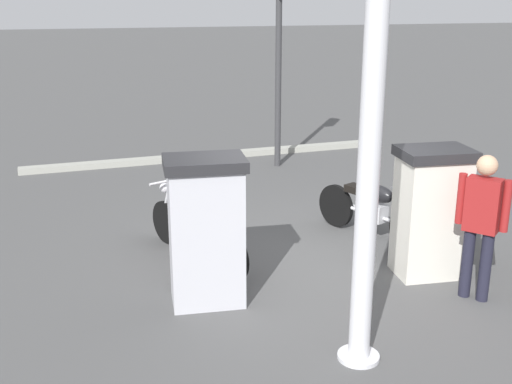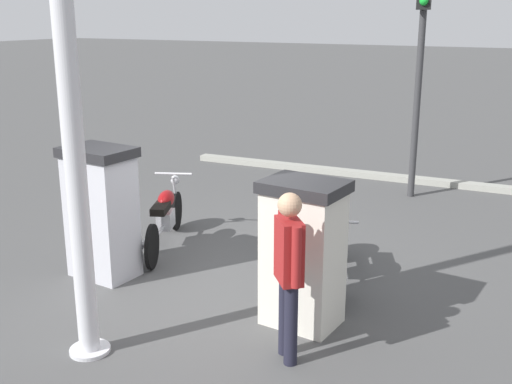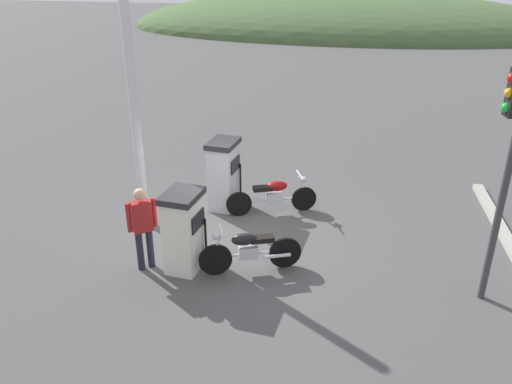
{
  "view_description": "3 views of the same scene",
  "coord_description": "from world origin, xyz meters",
  "px_view_note": "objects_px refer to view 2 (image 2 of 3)",
  "views": [
    {
      "loc": [
        -6.95,
        2.58,
        3.31
      ],
      "look_at": [
        0.76,
        0.43,
        0.8
      ],
      "focal_mm": 44.52,
      "sensor_mm": 36.0,
      "label": 1
    },
    {
      "loc": [
        -6.24,
        -3.82,
        3.22
      ],
      "look_at": [
        0.08,
        -0.45,
        1.18
      ],
      "focal_mm": 43.94,
      "sensor_mm": 36.0,
      "label": 2
    },
    {
      "loc": [
        2.56,
        -9.28,
        5.44
      ],
      "look_at": [
        0.41,
        0.36,
        0.93
      ],
      "focal_mm": 35.89,
      "sensor_mm": 36.0,
      "label": 3
    }
  ],
  "objects_px": {
    "roadside_traffic_light": "(421,44)",
    "canopy_support_pole": "(71,120)",
    "motorcycle_near_pump": "(331,244)",
    "fuel_pump_near": "(303,253)",
    "attendant_person": "(289,266)",
    "fuel_pump_far": "(102,212)",
    "motorcycle_far_pump": "(165,215)"
  },
  "relations": [
    {
      "from": "roadside_traffic_light",
      "to": "canopy_support_pole",
      "type": "height_order",
      "value": "canopy_support_pole"
    },
    {
      "from": "motorcycle_near_pump",
      "to": "canopy_support_pole",
      "type": "distance_m",
      "value": 3.62
    },
    {
      "from": "canopy_support_pole",
      "to": "fuel_pump_near",
      "type": "bearing_deg",
      "value": -45.9
    },
    {
      "from": "fuel_pump_far",
      "to": "attendant_person",
      "type": "xyz_separation_m",
      "value": [
        -0.74,
        -2.92,
        0.11
      ]
    },
    {
      "from": "fuel_pump_far",
      "to": "attendant_person",
      "type": "height_order",
      "value": "attendant_person"
    },
    {
      "from": "motorcycle_near_pump",
      "to": "canopy_support_pole",
      "type": "xyz_separation_m",
      "value": [
        -2.76,
        1.45,
        1.84
      ]
    },
    {
      "from": "attendant_person",
      "to": "canopy_support_pole",
      "type": "height_order",
      "value": "canopy_support_pole"
    },
    {
      "from": "motorcycle_near_pump",
      "to": "roadside_traffic_light",
      "type": "xyz_separation_m",
      "value": [
        4.12,
        0.06,
        2.25
      ]
    },
    {
      "from": "roadside_traffic_light",
      "to": "canopy_support_pole",
      "type": "distance_m",
      "value": 7.03
    },
    {
      "from": "fuel_pump_far",
      "to": "motorcycle_far_pump",
      "type": "bearing_deg",
      "value": -3.72
    },
    {
      "from": "fuel_pump_near",
      "to": "attendant_person",
      "type": "bearing_deg",
      "value": -166.36
    },
    {
      "from": "fuel_pump_near",
      "to": "fuel_pump_far",
      "type": "relative_size",
      "value": 0.95
    },
    {
      "from": "fuel_pump_far",
      "to": "canopy_support_pole",
      "type": "xyz_separation_m",
      "value": [
        -1.55,
        -1.14,
        1.46
      ]
    },
    {
      "from": "roadside_traffic_light",
      "to": "attendant_person",
      "type": "bearing_deg",
      "value": -176.37
    },
    {
      "from": "motorcycle_far_pump",
      "to": "canopy_support_pole",
      "type": "bearing_deg",
      "value": -158.85
    },
    {
      "from": "canopy_support_pole",
      "to": "roadside_traffic_light",
      "type": "bearing_deg",
      "value": -11.45
    },
    {
      "from": "fuel_pump_near",
      "to": "roadside_traffic_light",
      "type": "xyz_separation_m",
      "value": [
        5.33,
        0.21,
        1.91
      ]
    },
    {
      "from": "fuel_pump_far",
      "to": "roadside_traffic_light",
      "type": "xyz_separation_m",
      "value": [
        5.33,
        -2.54,
        1.87
      ]
    },
    {
      "from": "motorcycle_near_pump",
      "to": "roadside_traffic_light",
      "type": "bearing_deg",
      "value": 0.79
    },
    {
      "from": "fuel_pump_far",
      "to": "roadside_traffic_light",
      "type": "bearing_deg",
      "value": -25.43
    },
    {
      "from": "motorcycle_near_pump",
      "to": "attendant_person",
      "type": "relative_size",
      "value": 1.1
    },
    {
      "from": "fuel_pump_near",
      "to": "motorcycle_near_pump",
      "type": "xyz_separation_m",
      "value": [
        1.21,
        0.15,
        -0.34
      ]
    },
    {
      "from": "fuel_pump_near",
      "to": "attendant_person",
      "type": "distance_m",
      "value": 0.78
    },
    {
      "from": "attendant_person",
      "to": "roadside_traffic_light",
      "type": "distance_m",
      "value": 6.33
    },
    {
      "from": "motorcycle_near_pump",
      "to": "motorcycle_far_pump",
      "type": "height_order",
      "value": "motorcycle_near_pump"
    },
    {
      "from": "motorcycle_far_pump",
      "to": "attendant_person",
      "type": "xyz_separation_m",
      "value": [
        -1.94,
        -2.84,
        0.49
      ]
    },
    {
      "from": "motorcycle_near_pump",
      "to": "canopy_support_pole",
      "type": "relative_size",
      "value": 0.39
    },
    {
      "from": "fuel_pump_far",
      "to": "motorcycle_near_pump",
      "type": "bearing_deg",
      "value": -64.91
    },
    {
      "from": "canopy_support_pole",
      "to": "fuel_pump_far",
      "type": "bearing_deg",
      "value": 36.4
    },
    {
      "from": "roadside_traffic_light",
      "to": "canopy_support_pole",
      "type": "bearing_deg",
      "value": 168.55
    },
    {
      "from": "roadside_traffic_light",
      "to": "canopy_support_pole",
      "type": "xyz_separation_m",
      "value": [
        -6.88,
        1.39,
        -0.41
      ]
    },
    {
      "from": "canopy_support_pole",
      "to": "motorcycle_near_pump",
      "type": "bearing_deg",
      "value": -27.69
    }
  ]
}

